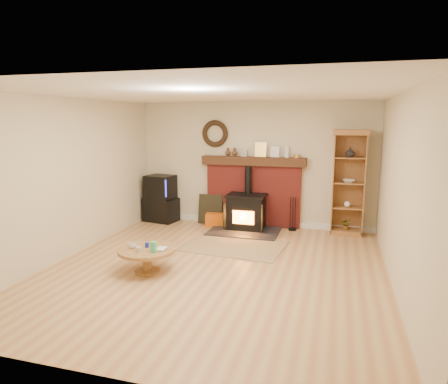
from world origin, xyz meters
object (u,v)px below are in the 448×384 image
(wood_stove, at_px, (246,213))
(coffee_table, at_px, (147,253))
(tv_unit, at_px, (161,199))
(curio_cabinet, at_px, (348,183))

(wood_stove, bearing_deg, coffee_table, -108.46)
(tv_unit, distance_m, coffee_table, 3.08)
(tv_unit, xyz_separation_m, coffee_table, (1.10, -2.87, -0.20))
(curio_cabinet, distance_m, coffee_table, 4.19)
(wood_stove, bearing_deg, tv_unit, 174.44)
(wood_stove, distance_m, coffee_table, 2.82)
(tv_unit, height_order, coffee_table, tv_unit)
(curio_cabinet, xyz_separation_m, coffee_table, (-2.87, -2.96, -0.73))
(wood_stove, xyz_separation_m, curio_cabinet, (1.98, 0.28, 0.67))
(tv_unit, relative_size, curio_cabinet, 0.50)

